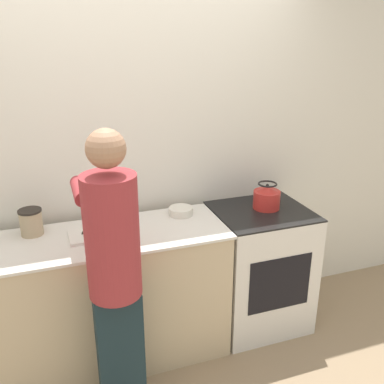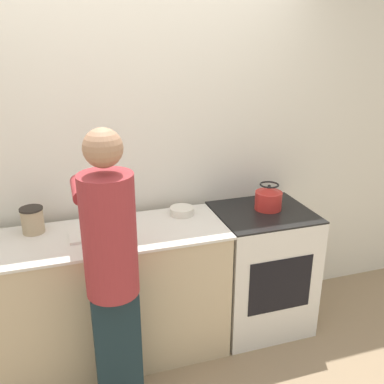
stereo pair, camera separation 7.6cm
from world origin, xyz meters
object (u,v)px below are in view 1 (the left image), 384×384
oven (259,267)px  person (114,270)px  knife (100,232)px  cutting_board (98,234)px  kettle (267,198)px  canister_jar (31,222)px

oven → person: (-1.13, -0.47, 0.47)m
knife → cutting_board: bearing=-165.0°
oven → kettle: size_ratio=4.82×
person → canister_jar: size_ratio=10.21×
canister_jar → knife: bearing=-21.9°
person → knife: size_ratio=7.20×
cutting_board → knife: knife is taller
oven → canister_jar: bearing=174.6°
cutting_board → canister_jar: size_ratio=2.12×
oven → cutting_board: 1.24m
knife → canister_jar: canister_jar is taller
cutting_board → canister_jar: canister_jar is taller
canister_jar → cutting_board: bearing=-22.6°
cutting_board → kettle: size_ratio=1.84×
cutting_board → knife: 0.02m
person → kettle: (1.18, 0.51, 0.07)m
person → canister_jar: 0.74m
canister_jar → kettle: bearing=-4.0°
cutting_board → canister_jar: bearing=157.4°
oven → kettle: 0.54m
oven → canister_jar: (-1.54, 0.15, 0.54)m
knife → canister_jar: 0.43m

